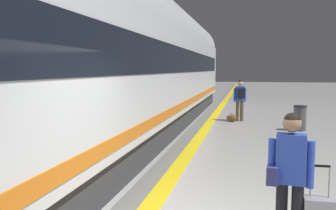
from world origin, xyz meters
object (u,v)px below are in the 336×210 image
object	(u,v)px
traveller_foreground	(289,172)
duffel_bag_near	(232,118)
waste_bin	(300,118)
passenger_near	(240,97)
high_speed_train	(127,59)

from	to	relation	value
traveller_foreground	duffel_bag_near	xyz separation A→B (m)	(-1.12, 10.90, -0.83)
waste_bin	traveller_foreground	bearing A→B (deg)	-98.45
passenger_near	duffel_bag_near	xyz separation A→B (m)	(-0.33, -0.26, -0.89)
high_speed_train	waste_bin	bearing A→B (deg)	30.60
high_speed_train	passenger_near	bearing A→B (deg)	57.94
traveller_foreground	passenger_near	distance (m)	11.19
waste_bin	passenger_near	bearing A→B (deg)	137.13
passenger_near	waste_bin	world-z (taller)	passenger_near
high_speed_train	traveller_foreground	world-z (taller)	high_speed_train
traveller_foreground	duffel_bag_near	size ratio (longest dim) A/B	3.85
traveller_foreground	waste_bin	size ratio (longest dim) A/B	1.86
duffel_bag_near	passenger_near	bearing A→B (deg)	38.38
passenger_near	traveller_foreground	bearing A→B (deg)	-85.91
traveller_foreground	duffel_bag_near	world-z (taller)	traveller_foreground
passenger_near	waste_bin	bearing A→B (deg)	-42.87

